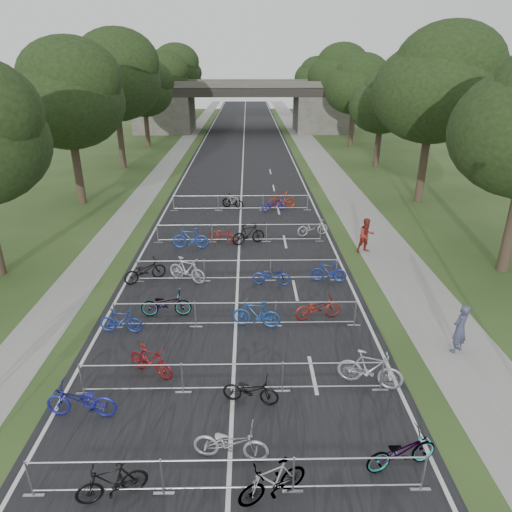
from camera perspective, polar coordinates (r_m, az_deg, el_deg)
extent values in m
cube|color=black|center=(54.99, -1.58, 13.22)|extent=(11.00, 140.00, 0.01)
cube|color=gray|center=(55.49, 6.93, 13.15)|extent=(3.00, 140.00, 0.01)
cube|color=gray|center=(55.57, -9.55, 13.02)|extent=(2.00, 140.00, 0.01)
cube|color=silver|center=(54.99, -1.58, 13.21)|extent=(0.12, 140.00, 0.00)
cube|color=#43413C|center=(70.55, -11.32, 17.04)|extent=(8.00, 8.00, 5.00)
cube|color=#43413C|center=(70.38, 8.34, 17.22)|extent=(8.00, 8.00, 5.00)
cube|color=black|center=(69.28, -1.54, 19.92)|extent=(30.00, 8.00, 1.20)
cube|color=#43413C|center=(65.44, -1.57, 20.61)|extent=(30.00, 0.40, 0.90)
cube|color=#43413C|center=(73.03, -1.52, 20.87)|extent=(30.00, 0.40, 0.90)
cylinder|color=#33261C|center=(24.79, 29.32, 3.17)|extent=(0.56, 0.56, 4.48)
sphere|color=black|center=(24.18, 29.34, 11.40)|extent=(4.66, 4.66, 4.66)
cylinder|color=#33261C|center=(35.07, -21.37, 9.89)|extent=(0.56, 0.56, 4.72)
ellipsoid|color=black|center=(34.43, -22.52, 17.38)|extent=(7.56, 7.56, 6.20)
sphere|color=black|center=(33.68, -22.23, 19.93)|extent=(6.05, 6.05, 6.05)
sphere|color=black|center=(35.15, -22.79, 15.86)|extent=(4.91, 4.91, 4.91)
cylinder|color=#33261C|center=(35.19, 20.13, 10.43)|extent=(0.56, 0.56, 5.11)
ellipsoid|color=black|center=(34.56, 21.31, 18.52)|extent=(8.18, 8.18, 6.70)
sphere|color=black|center=(34.27, 23.04, 21.02)|extent=(6.54, 6.54, 6.54)
sphere|color=black|center=(34.92, 19.96, 17.04)|extent=(5.31, 5.31, 5.31)
cylinder|color=#33261C|center=(46.28, -16.54, 13.72)|extent=(0.56, 0.56, 5.25)
ellipsoid|color=black|center=(45.81, -17.31, 20.05)|extent=(8.40, 8.40, 6.89)
sphere|color=black|center=(45.14, -16.96, 22.21)|extent=(6.72, 6.72, 6.72)
sphere|color=black|center=(46.47, -17.60, 18.75)|extent=(5.46, 5.46, 5.46)
cylinder|color=#33261C|center=(46.51, 14.96, 13.05)|extent=(0.56, 0.56, 3.85)
ellipsoid|color=black|center=(46.05, 15.46, 17.66)|extent=(6.16, 6.16, 5.05)
sphere|color=black|center=(45.66, 16.57, 19.07)|extent=(4.93, 4.93, 4.93)
sphere|color=black|center=(46.47, 14.57, 16.83)|extent=(4.00, 4.00, 4.00)
cylinder|color=#33261C|center=(57.91, -13.47, 15.22)|extent=(0.56, 0.56, 4.20)
ellipsoid|color=black|center=(57.53, -13.86, 19.27)|extent=(6.72, 6.72, 5.51)
sphere|color=black|center=(56.86, -13.48, 20.63)|extent=(5.38, 5.38, 5.38)
sphere|color=black|center=(58.18, -14.18, 18.45)|extent=(4.37, 4.37, 4.37)
cylinder|color=#33261C|center=(57.99, 11.86, 15.51)|extent=(0.56, 0.56, 4.48)
ellipsoid|color=black|center=(57.61, 12.23, 19.83)|extent=(7.17, 7.17, 5.88)
sphere|color=black|center=(57.20, 13.10, 21.18)|extent=(5.73, 5.73, 5.73)
sphere|color=black|center=(58.04, 11.53, 19.01)|extent=(4.66, 4.66, 4.66)
cylinder|color=#33261C|center=(69.58, -11.46, 16.84)|extent=(0.56, 0.56, 4.72)
ellipsoid|color=black|center=(69.27, -11.77, 20.64)|extent=(7.56, 7.56, 6.20)
sphere|color=black|center=(68.63, -11.43, 21.91)|extent=(6.05, 6.05, 6.05)
sphere|color=black|center=(69.89, -12.06, 19.86)|extent=(4.91, 4.91, 4.91)
cylinder|color=#33261C|center=(69.65, 9.75, 17.12)|extent=(0.56, 0.56, 5.11)
ellipsoid|color=black|center=(69.33, 10.04, 21.23)|extent=(8.18, 8.18, 6.70)
sphere|color=black|center=(68.92, 10.75, 22.54)|extent=(6.54, 6.54, 6.54)
sphere|color=black|center=(69.77, 9.47, 20.44)|extent=(5.31, 5.31, 5.31)
cylinder|color=#33261C|center=(81.35, -10.00, 17.98)|extent=(0.56, 0.56, 5.25)
ellipsoid|color=black|center=(81.08, -10.27, 21.59)|extent=(8.40, 8.40, 6.89)
sphere|color=black|center=(80.48, -9.96, 22.80)|extent=(6.72, 6.72, 6.72)
sphere|color=black|center=(81.68, -10.53, 20.85)|extent=(5.46, 5.46, 5.46)
cylinder|color=#33261C|center=(81.49, 8.18, 17.60)|extent=(0.56, 0.56, 3.85)
ellipsoid|color=black|center=(81.22, 8.34, 20.24)|extent=(6.16, 6.16, 5.05)
sphere|color=black|center=(80.78, 8.90, 21.08)|extent=(4.93, 4.93, 4.93)
sphere|color=black|center=(81.68, 7.88, 19.74)|extent=(4.00, 4.00, 4.00)
cylinder|color=#33261C|center=(93.24, -8.87, 18.34)|extent=(0.56, 0.56, 4.20)
ellipsoid|color=black|center=(93.01, -9.04, 20.86)|extent=(6.72, 6.72, 5.51)
sphere|color=black|center=(92.40, -8.74, 21.70)|extent=(5.38, 5.38, 5.38)
sphere|color=black|center=(93.60, -9.29, 20.34)|extent=(4.37, 4.37, 4.37)
cylinder|color=#33261C|center=(93.29, 7.04, 18.52)|extent=(0.56, 0.56, 4.48)
ellipsoid|color=black|center=(93.05, 7.18, 21.22)|extent=(7.17, 7.17, 5.88)
sphere|color=black|center=(92.61, 7.67, 22.07)|extent=(5.73, 5.73, 5.73)
sphere|color=black|center=(93.52, 6.78, 20.69)|extent=(4.66, 4.66, 4.66)
cylinder|color=#A5A8AE|center=(11.46, -3.60, -24.12)|extent=(9.20, 0.04, 0.04)
cylinder|color=#A5A8AE|center=(12.11, -3.48, -26.91)|extent=(9.20, 0.04, 0.04)
cylinder|color=#A5A8AE|center=(12.88, -26.46, -23.68)|extent=(0.05, 0.05, 1.10)
cube|color=#A5A8AE|center=(13.25, -26.02, -25.30)|extent=(0.50, 0.08, 0.03)
cylinder|color=#A5A8AE|center=(11.99, -11.66, -25.44)|extent=(0.05, 0.05, 1.10)
cube|color=#A5A8AE|center=(12.40, -11.44, -27.08)|extent=(0.50, 0.08, 0.03)
cylinder|color=#A5A8AE|center=(11.86, 4.70, -25.63)|extent=(0.05, 0.05, 1.10)
cube|color=#A5A8AE|center=(12.27, 4.61, -27.28)|extent=(0.50, 0.08, 0.03)
cylinder|color=#A5A8AE|center=(12.50, 20.22, -24.12)|extent=(0.05, 0.05, 1.10)
cube|color=#A5A8AE|center=(12.89, 19.86, -25.76)|extent=(0.50, 0.08, 0.03)
cylinder|color=#A5A8AE|center=(14.15, -3.00, -13.35)|extent=(9.20, 0.04, 0.04)
cylinder|color=#A5A8AE|center=(14.68, -2.93, -16.09)|extent=(9.20, 0.04, 0.04)
cylinder|color=#A5A8AE|center=(15.32, -20.99, -14.20)|extent=(0.05, 0.05, 1.10)
cube|color=#A5A8AE|center=(15.64, -20.70, -15.78)|extent=(0.50, 0.08, 0.03)
cylinder|color=#A5A8AE|center=(14.59, -9.20, -14.85)|extent=(0.05, 0.05, 1.10)
cube|color=#A5A8AE|center=(14.92, -9.06, -16.47)|extent=(0.50, 0.08, 0.03)
cylinder|color=#A5A8AE|center=(14.48, 3.33, -14.88)|extent=(0.05, 0.05, 1.10)
cube|color=#A5A8AE|center=(14.81, 3.28, -16.51)|extent=(0.50, 0.08, 0.03)
cylinder|color=#A5A8AE|center=(15.01, 15.47, -14.26)|extent=(0.05, 0.05, 1.10)
cube|color=#A5A8AE|center=(15.33, 15.25, -15.85)|extent=(0.50, 0.08, 0.03)
cylinder|color=#A5A8AE|center=(17.35, -2.62, -5.88)|extent=(9.20, 0.04, 0.04)
cylinder|color=#A5A8AE|center=(17.79, -2.56, -8.33)|extent=(9.20, 0.04, 0.04)
cylinder|color=#A5A8AE|center=(18.32, -17.24, -7.11)|extent=(0.05, 0.05, 1.10)
cube|color=#A5A8AE|center=(18.59, -17.04, -8.54)|extent=(0.50, 0.08, 0.03)
cylinder|color=#A5A8AE|center=(17.71, -7.59, -7.29)|extent=(0.05, 0.05, 1.10)
cube|color=#A5A8AE|center=(17.98, -7.50, -8.76)|extent=(0.50, 0.08, 0.03)
cylinder|color=#A5A8AE|center=(17.62, 2.44, -7.26)|extent=(0.05, 0.05, 1.10)
cube|color=#A5A8AE|center=(17.90, 2.42, -8.73)|extent=(0.50, 0.08, 0.03)
cylinder|color=#A5A8AE|center=(18.06, 12.28, -7.01)|extent=(0.05, 0.05, 1.10)
cube|color=#A5A8AE|center=(18.33, 12.14, -8.46)|extent=(0.50, 0.08, 0.03)
cylinder|color=#A5A8AE|center=(20.94, -2.35, -0.56)|extent=(9.20, 0.04, 0.04)
cylinder|color=#A5A8AE|center=(21.30, -2.31, -2.71)|extent=(9.20, 0.04, 0.04)
cylinder|color=#A5A8AE|center=(21.75, -14.54, -1.84)|extent=(0.05, 0.05, 1.10)
cube|color=#A5A8AE|center=(21.97, -14.40, -3.10)|extent=(0.50, 0.08, 0.03)
cylinder|color=#A5A8AE|center=(21.24, -6.47, -1.82)|extent=(0.05, 0.05, 1.10)
cube|color=#A5A8AE|center=(21.47, -6.41, -3.12)|extent=(0.50, 0.08, 0.03)
cylinder|color=#A5A8AE|center=(21.16, 1.83, -1.77)|extent=(0.05, 0.05, 1.10)
cube|color=#A5A8AE|center=(21.39, 1.81, -3.07)|extent=(0.50, 0.08, 0.03)
cylinder|color=#A5A8AE|center=(21.53, 10.01, -1.69)|extent=(0.05, 0.05, 1.10)
cube|color=#A5A8AE|center=(21.75, 9.91, -2.97)|extent=(0.50, 0.08, 0.03)
cylinder|color=#A5A8AE|center=(25.59, -2.13, 3.94)|extent=(9.20, 0.04, 0.04)
cylinder|color=#A5A8AE|center=(25.89, -2.10, 2.12)|extent=(9.20, 0.04, 0.04)
cylinder|color=#A5A8AE|center=(26.26, -12.21, 2.76)|extent=(0.05, 0.05, 1.10)
cube|color=#A5A8AE|center=(26.45, -12.11, 1.67)|extent=(0.50, 0.08, 0.03)
cylinder|color=#A5A8AE|center=(25.84, -5.52, 2.85)|extent=(0.05, 0.05, 1.10)
cube|color=#A5A8AE|center=(26.03, -5.47, 1.75)|extent=(0.50, 0.08, 0.03)
cylinder|color=#A5A8AE|center=(25.78, 1.30, 2.91)|extent=(0.05, 0.05, 1.10)
cube|color=#A5A8AE|center=(25.97, 1.29, 1.80)|extent=(0.50, 0.08, 0.03)
cylinder|color=#A5A8AE|center=(26.08, 8.06, 2.92)|extent=(0.05, 0.05, 1.10)
cube|color=#A5A8AE|center=(26.27, 8.00, 1.83)|extent=(0.50, 0.08, 0.03)
cylinder|color=#A5A8AE|center=(31.32, -1.95, 7.54)|extent=(9.20, 0.04, 0.04)
cylinder|color=#A5A8AE|center=(31.57, -1.92, 6.02)|extent=(9.20, 0.04, 0.04)
cylinder|color=#A5A8AE|center=(31.87, -10.28, 6.52)|extent=(0.05, 0.05, 1.10)
cube|color=#A5A8AE|center=(32.02, -10.22, 5.61)|extent=(0.50, 0.08, 0.03)
cylinder|color=#A5A8AE|center=(31.52, -4.74, 6.63)|extent=(0.05, 0.05, 1.10)
cube|color=#A5A8AE|center=(31.68, -4.71, 5.71)|extent=(0.50, 0.08, 0.03)
cylinder|color=#A5A8AE|center=(31.47, 0.88, 6.68)|extent=(0.05, 0.05, 1.10)
cube|color=#A5A8AE|center=(31.63, 0.87, 5.75)|extent=(0.50, 0.08, 0.03)
cylinder|color=#A5A8AE|center=(31.72, 6.46, 6.67)|extent=(0.05, 0.05, 1.10)
cube|color=#A5A8AE|center=(31.87, 6.42, 5.75)|extent=(0.50, 0.08, 0.03)
imported|color=black|center=(12.24, -17.61, -25.30)|extent=(1.71, 1.00, 0.99)
imported|color=#A3A4AA|center=(12.56, -3.16, -22.28)|extent=(2.04, 0.96, 1.03)
imported|color=#A5A8AE|center=(11.76, 2.09, -26.27)|extent=(1.81, 1.19, 1.06)
imported|color=#A5A8AE|center=(12.89, 17.72, -22.24)|extent=(2.03, 1.14, 1.01)
imported|color=navy|center=(14.53, -21.05, -16.58)|extent=(2.09, 0.85, 1.08)
imported|color=maroon|center=(15.52, -13.02, -12.64)|extent=(1.79, 1.36, 1.07)
imported|color=black|center=(14.15, -0.67, -16.42)|extent=(1.79, 0.93, 0.90)
imported|color=#A2A2A9|center=(15.09, 14.10, -13.55)|extent=(2.12, 1.25, 1.23)
imported|color=navy|center=(18.01, -16.54, -7.78)|extent=(1.68, 0.62, 0.99)
imported|color=#A5A8AE|center=(18.67, -11.16, -5.91)|extent=(2.04, 0.79, 1.06)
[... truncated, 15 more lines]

